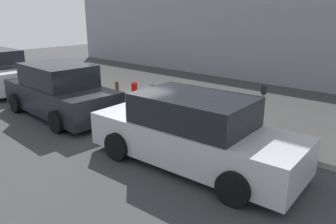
{
  "coord_description": "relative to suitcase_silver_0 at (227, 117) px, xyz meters",
  "views": [
    {
      "loc": [
        -8.11,
        6.94,
        3.24
      ],
      "look_at": [
        -2.23,
        0.3,
        0.48
      ],
      "focal_mm": 35.02,
      "sensor_mm": 36.0,
      "label": 1
    }
  ],
  "objects": [
    {
      "name": "parking_meter",
      "position": [
        -0.86,
        -0.31,
        0.51
      ],
      "size": [
        0.12,
        0.09,
        1.27
      ],
      "color": "slate",
      "rests_on": "sidewalk_curb"
    },
    {
      "name": "suitcase_navy_1",
      "position": [
        0.57,
        -0.12,
        0.01
      ],
      "size": [
        0.41,
        0.21,
        0.7
      ],
      "color": "navy",
      "rests_on": "sidewalk_curb"
    },
    {
      "name": "suitcase_teal_3",
      "position": [
        1.65,
        -0.12,
        -0.02
      ],
      "size": [
        0.38,
        0.29,
        0.64
      ],
      "color": "#0F606B",
      "rests_on": "sidewalk_curb"
    },
    {
      "name": "fire_hydrant",
      "position": [
        3.73,
        -0.06,
        0.09
      ],
      "size": [
        0.39,
        0.21,
        0.77
      ],
      "color": "red",
      "rests_on": "sidewalk_curb"
    },
    {
      "name": "sidewalk_curb",
      "position": [
        3.7,
        -2.04,
        -0.38
      ],
      "size": [
        18.0,
        5.0,
        0.14
      ],
      "primitive_type": "cube",
      "color": "#9E9B93",
      "rests_on": "ground_plane"
    },
    {
      "name": "parked_car_charcoal_1",
      "position": [
        4.82,
        2.14,
        0.32
      ],
      "size": [
        4.48,
        2.09,
        1.65
      ],
      "color": "black",
      "rests_on": "ground_plane"
    },
    {
      "name": "suitcase_maroon_2",
      "position": [
        1.12,
        -0.0,
        -0.06
      ],
      "size": [
        0.45,
        0.29,
        0.56
      ],
      "color": "maroon",
      "rests_on": "sidewalk_curb"
    },
    {
      "name": "suitcase_silver_0",
      "position": [
        0.0,
        0.0,
        0.0
      ],
      "size": [
        0.48,
        0.27,
        0.68
      ],
      "color": "#9EA0A8",
      "rests_on": "sidewalk_curb"
    },
    {
      "name": "suitcase_olive_4",
      "position": [
        2.2,
        -0.09,
        -0.02
      ],
      "size": [
        0.47,
        0.23,
        0.9
      ],
      "color": "#59601E",
      "rests_on": "sidewalk_curb"
    },
    {
      "name": "parked_car_silver_0",
      "position": [
        -0.47,
        2.14,
        0.28
      ],
      "size": [
        4.76,
        2.12,
        1.56
      ],
      "color": "#B2B5BA",
      "rests_on": "ground_plane"
    },
    {
      "name": "bollard_post",
      "position": [
        4.48,
        0.09,
        0.03
      ],
      "size": [
        0.12,
        0.12,
        0.68
      ],
      "primitive_type": "cylinder",
      "color": "brown",
      "rests_on": "sidewalk_curb"
    },
    {
      "name": "suitcase_black_5",
      "position": [
        2.77,
        -0.03,
        -0.02
      ],
      "size": [
        0.41,
        0.22,
        0.8
      ],
      "color": "black",
      "rests_on": "sidewalk_curb"
    },
    {
      "name": "ground_plane",
      "position": [
        3.7,
        0.46,
        -0.45
      ],
      "size": [
        40.0,
        40.0,
        0.0
      ],
      "primitive_type": "plane",
      "color": "#333335"
    }
  ]
}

